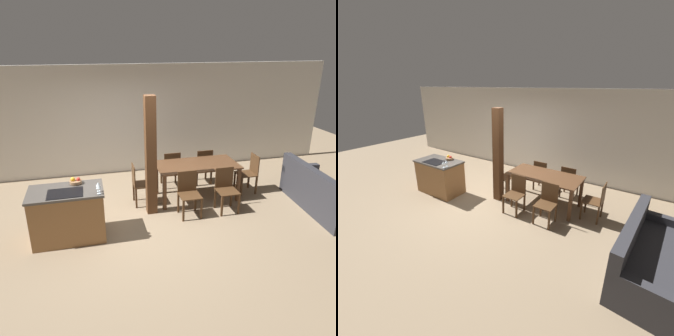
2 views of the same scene
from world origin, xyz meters
The scene contains 15 objects.
ground_plane centered at (0.00, 0.00, 0.00)m, with size 16.00×16.00×0.00m, color #847056.
wall_back centered at (0.00, 2.66, 1.35)m, with size 11.20×0.08×2.70m.
kitchen_island centered at (-1.26, -0.25, 0.45)m, with size 1.22×0.73×0.91m.
fruit_bowl centered at (-1.09, -0.01, 0.95)m, with size 0.20×0.20×0.11m.
wine_glass_near centered at (-0.73, -0.53, 1.03)m, with size 0.08×0.08×0.16m.
wine_glass_middle centered at (-0.73, -0.44, 1.03)m, with size 0.08×0.08×0.16m.
dining_table centered at (1.36, 0.72, 0.67)m, with size 1.73×0.89×0.77m.
dining_chair_near_left centered at (0.97, 0.04, 0.46)m, with size 0.40×0.40×0.86m.
dining_chair_near_right centered at (1.75, 0.04, 0.46)m, with size 0.40×0.40×0.86m.
dining_chair_far_left centered at (0.97, 1.39, 0.46)m, with size 0.40×0.40×0.86m.
dining_chair_far_right centered at (1.75, 1.39, 0.46)m, with size 0.40×0.40×0.86m.
dining_chair_head_end centered at (0.13, 0.72, 0.46)m, with size 0.40×0.40×0.86m.
dining_chair_foot_end centered at (2.60, 0.72, 0.46)m, with size 0.40×0.40×0.86m.
couch centered at (3.66, -0.38, 0.29)m, with size 1.01×2.09×0.88m.
timber_post centered at (0.29, 0.31, 1.15)m, with size 0.20×0.20×2.31m.
Camera 1 is at (-0.82, -5.40, 3.19)m, focal length 35.00 mm.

